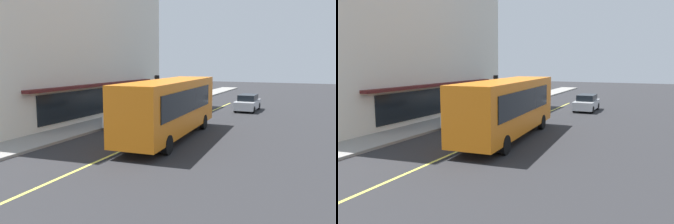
{
  "view_description": "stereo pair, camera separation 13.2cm",
  "coord_description": "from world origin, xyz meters",
  "views": [
    {
      "loc": [
        -20.1,
        -9.3,
        4.56
      ],
      "look_at": [
        -1.44,
        -0.99,
        1.6
      ],
      "focal_mm": 36.98,
      "sensor_mm": 36.0,
      "label": 1
    },
    {
      "loc": [
        -20.05,
        -9.42,
        4.56
      ],
      "look_at": [
        -1.44,
        -0.99,
        1.6
      ],
      "focal_mm": 36.98,
      "sensor_mm": 36.0,
      "label": 2
    }
  ],
  "objects": [
    {
      "name": "lane_centre_stripe",
      "position": [
        0.0,
        0.0,
        0.0
      ],
      "size": [
        36.0,
        0.16,
        0.01
      ],
      "primitive_type": "cube",
      "color": "#D8D14C",
      "rests_on": "ground"
    },
    {
      "name": "ground",
      "position": [
        0.0,
        0.0,
        0.0
      ],
      "size": [
        120.0,
        120.0,
        0.0
      ],
      "primitive_type": "plane",
      "color": "#28282B"
    },
    {
      "name": "traffic_light",
      "position": [
        8.71,
        4.62,
        2.53
      ],
      "size": [
        0.3,
        0.52,
        3.2
      ],
      "color": "#2D2D33",
      "rests_on": "sidewalk"
    },
    {
      "name": "pedestrian_near_storefront",
      "position": [
        6.56,
        5.21,
        1.13
      ],
      "size": [
        0.34,
        0.34,
        1.63
      ],
      "color": "black",
      "rests_on": "sidewalk"
    },
    {
      "name": "bus",
      "position": [
        -1.4,
        -1.13,
        1.99
      ],
      "size": [
        11.26,
        3.16,
        3.5
      ],
      "color": "orange",
      "rests_on": "ground"
    },
    {
      "name": "car_silver",
      "position": [
        12.55,
        -2.99,
        0.74
      ],
      "size": [
        4.31,
        1.87,
        1.52
      ],
      "color": "#B7BABF",
      "rests_on": "ground"
    },
    {
      "name": "car_white",
      "position": [
        0.94,
        3.09,
        0.74
      ],
      "size": [
        4.39,
        2.04,
        1.52
      ],
      "color": "white",
      "rests_on": "ground"
    },
    {
      "name": "sidewalk",
      "position": [
        0.0,
        5.47,
        0.07
      ],
      "size": [
        80.0,
        2.74,
        0.15
      ],
      "primitive_type": "cube",
      "color": "gray",
      "rests_on": "ground"
    },
    {
      "name": "storefront_building",
      "position": [
        2.67,
        12.08,
        7.68
      ],
      "size": [
        22.2,
        11.09,
        15.38
      ],
      "color": "silver",
      "rests_on": "ground"
    }
  ]
}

